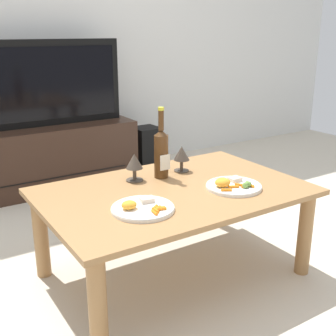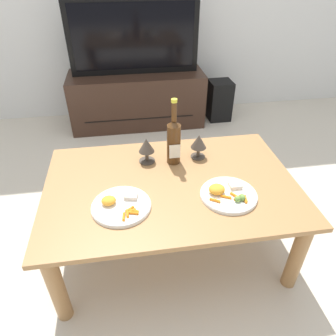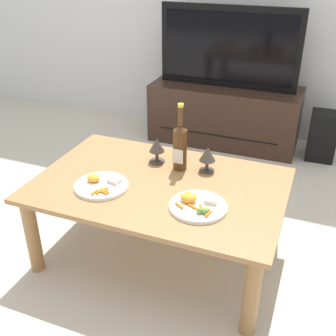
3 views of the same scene
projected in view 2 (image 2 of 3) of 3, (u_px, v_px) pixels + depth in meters
ground_plane at (171, 244)px, 1.77m from camera, size 6.40×6.40×0.00m
dining_table at (171, 193)px, 1.55m from camera, size 1.23×0.80×0.45m
tv_stand at (137, 99)px, 2.88m from camera, size 1.21×0.45×0.48m
tv_screen at (134, 36)px, 2.56m from camera, size 1.10×0.05×0.62m
floor_speaker at (219, 100)px, 2.98m from camera, size 0.21×0.21×0.38m
wine_bottle at (174, 140)px, 1.58m from camera, size 0.07×0.07×0.36m
goblet_left at (146, 147)px, 1.61m from camera, size 0.09×0.09×0.14m
goblet_right at (199, 143)px, 1.64m from camera, size 0.08×0.08×0.14m
dinner_plate_left at (121, 205)px, 1.36m from camera, size 0.26×0.26×0.05m
dinner_plate_right at (228, 194)px, 1.42m from camera, size 0.26×0.26×0.05m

